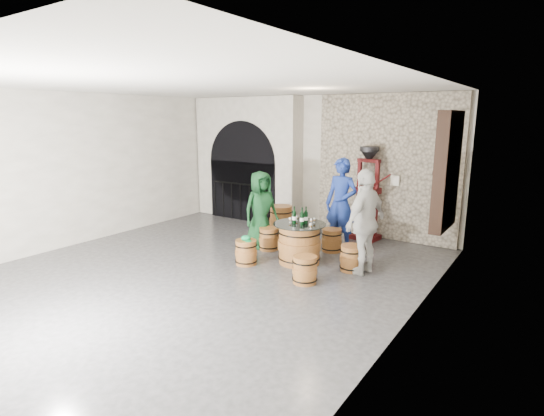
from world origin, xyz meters
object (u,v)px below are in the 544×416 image
Objects in this scene: barrel_stool_left at (269,239)px; wine_bottle_right at (306,217)px; barrel_stool_far at (332,240)px; barrel_stool_right at (351,258)px; barrel_stool_near_left at (246,252)px; person_blue at (341,204)px; side_barrel at (281,221)px; person_white at (365,222)px; wine_bottle_left at (294,216)px; person_green at (261,209)px; barrel_stool_near_right at (305,270)px; barrel_table at (299,243)px; wine_bottle_center at (302,218)px; corking_press at (368,186)px.

barrel_stool_left is 1.43× the size of wine_bottle_right.
barrel_stool_far is 1.14m from wine_bottle_right.
barrel_stool_near_left is at bearing -155.82° from barrel_stool_right.
person_blue is 1.64m from side_barrel.
person_white reaches higher than wine_bottle_left.
barrel_stool_right is 0.65× the size of side_barrel.
person_green is (-1.40, -0.53, 0.57)m from barrel_stool_far.
barrel_stool_near_right is 0.25× the size of person_white.
barrel_stool_near_left is (-0.77, -0.63, -0.15)m from barrel_table.
barrel_table is 0.61× the size of person_green.
wine_bottle_left is at bearing -100.54° from person_blue.
wine_bottle_right is at bearing -95.42° from barrel_stool_far.
wine_bottle_center is at bearing -166.87° from barrel_stool_right.
barrel_table is 0.48× the size of corking_press.
person_white is at bearing 22.69° from barrel_stool_near_left.
wine_bottle_right is at bearing -90.18° from corking_press.
person_white is at bearing -44.02° from person_blue.
wine_bottle_right is 2.19m from corking_press.
barrel_stool_near_right is at bearing -103.84° from person_green.
barrel_table is 1.01m from barrel_stool_right.
wine_bottle_left reaches higher than barrel_stool_left.
barrel_stool_near_right is 1.43× the size of wine_bottle_right.
barrel_table is 2.12× the size of barrel_stool_far.
wine_bottle_left and wine_bottle_center have the same top height.
person_white is 2.17m from corking_press.
barrel_stool_near_left is (-1.36, 0.18, 0.00)m from barrel_stool_near_right.
barrel_stool_near_right is at bearing -112.39° from barrel_stool_right.
corking_press is at bearing 81.20° from wine_bottle_center.
corking_press is at bearing 81.28° from wine_bottle_right.
person_blue is 2.66× the size of side_barrel.
person_white is (0.96, -1.06, -0.03)m from person_blue.
barrel_stool_right is (0.80, -0.82, 0.00)m from barrel_stool_far.
person_white is 5.67× the size of wine_bottle_right.
wine_bottle_center is 0.16× the size of corking_press.
barrel_stool_near_right is (-0.40, -0.97, 0.00)m from barrel_stool_right.
person_blue is at bearing 61.79° from barrel_stool_near_left.
person_green is at bearing 156.27° from wine_bottle_left.
corking_press is (0.19, 0.94, 0.26)m from person_blue.
side_barrel is 2.09m from corking_press.
corking_press reaches higher than barrel_stool_right.
wine_bottle_right is at bearing -73.00° from person_white.
side_barrel is at bearing 134.38° from wine_bottle_center.
person_white reaches higher than wine_bottle_right.
person_blue is at bearing 79.28° from barrel_stool_far.
corking_press is (-0.56, 2.04, 0.97)m from barrel_stool_right.
person_white is at bearing 9.29° from barrel_stool_right.
wine_bottle_left is (-0.33, -1.30, -0.06)m from person_blue.
barrel_stool_far is 1.43× the size of wine_bottle_right.
barrel_stool_right is at bearing -76.36° from person_green.
person_green is 1.00m from side_barrel.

